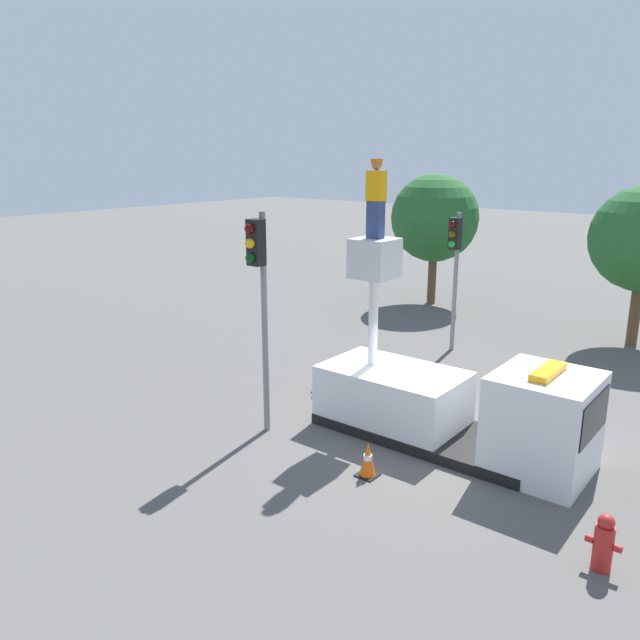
{
  "coord_description": "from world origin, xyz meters",
  "views": [
    {
      "loc": [
        6.22,
        -11.8,
        6.27
      ],
      "look_at": [
        -2.35,
        -0.98,
        2.6
      ],
      "focal_mm": 35.0,
      "sensor_mm": 36.0,
      "label": 1
    }
  ],
  "objects_px": {
    "bucket_truck": "(449,406)",
    "tree_right_bg": "(435,218)",
    "traffic_light_across": "(455,254)",
    "traffic_cone_curbside": "(368,460)",
    "traffic_light_pole": "(259,280)",
    "traffic_cone_rear": "(321,379)",
    "worker": "(376,199)",
    "fire_hydrant": "(604,543)"
  },
  "relations": [
    {
      "from": "traffic_light_across",
      "to": "worker",
      "type": "bearing_deg",
      "value": -80.09
    },
    {
      "from": "tree_right_bg",
      "to": "fire_hydrant",
      "type": "bearing_deg",
      "value": -53.03
    },
    {
      "from": "traffic_light_across",
      "to": "tree_right_bg",
      "type": "relative_size",
      "value": 0.82
    },
    {
      "from": "traffic_cone_curbside",
      "to": "traffic_light_pole",
      "type": "bearing_deg",
      "value": 176.4
    },
    {
      "from": "traffic_cone_rear",
      "to": "traffic_cone_curbside",
      "type": "xyz_separation_m",
      "value": [
        3.56,
        -2.98,
        -0.03
      ]
    },
    {
      "from": "bucket_truck",
      "to": "traffic_light_across",
      "type": "relative_size",
      "value": 1.35
    },
    {
      "from": "traffic_light_pole",
      "to": "traffic_cone_curbside",
      "type": "bearing_deg",
      "value": -3.6
    },
    {
      "from": "bucket_truck",
      "to": "fire_hydrant",
      "type": "height_order",
      "value": "bucket_truck"
    },
    {
      "from": "traffic_light_across",
      "to": "traffic_cone_rear",
      "type": "bearing_deg",
      "value": -100.08
    },
    {
      "from": "fire_hydrant",
      "to": "bucket_truck",
      "type": "bearing_deg",
      "value": 147.86
    },
    {
      "from": "traffic_cone_curbside",
      "to": "tree_right_bg",
      "type": "bearing_deg",
      "value": 114.02
    },
    {
      "from": "bucket_truck",
      "to": "worker",
      "type": "xyz_separation_m",
      "value": [
        -2.04,
        0.0,
        4.41
      ]
    },
    {
      "from": "bucket_truck",
      "to": "traffic_cone_curbside",
      "type": "height_order",
      "value": "bucket_truck"
    },
    {
      "from": "fire_hydrant",
      "to": "tree_right_bg",
      "type": "bearing_deg",
      "value": 126.97
    },
    {
      "from": "traffic_cone_rear",
      "to": "traffic_light_pole",
      "type": "bearing_deg",
      "value": -80.33
    },
    {
      "from": "traffic_light_pole",
      "to": "fire_hydrant",
      "type": "bearing_deg",
      "value": -2.7
    },
    {
      "from": "traffic_cone_rear",
      "to": "traffic_cone_curbside",
      "type": "distance_m",
      "value": 4.64
    },
    {
      "from": "traffic_light_pole",
      "to": "traffic_cone_rear",
      "type": "bearing_deg",
      "value": 99.67
    },
    {
      "from": "traffic_light_across",
      "to": "traffic_cone_rear",
      "type": "relative_size",
      "value": 5.66
    },
    {
      "from": "bucket_truck",
      "to": "traffic_light_pole",
      "type": "xyz_separation_m",
      "value": [
        -3.65,
        -2.11,
        2.7
      ]
    },
    {
      "from": "traffic_light_across",
      "to": "traffic_cone_curbside",
      "type": "bearing_deg",
      "value": -73.38
    },
    {
      "from": "worker",
      "to": "tree_right_bg",
      "type": "distance_m",
      "value": 13.03
    },
    {
      "from": "bucket_truck",
      "to": "tree_right_bg",
      "type": "bearing_deg",
      "value": 120.09
    },
    {
      "from": "traffic_light_across",
      "to": "tree_right_bg",
      "type": "height_order",
      "value": "tree_right_bg"
    },
    {
      "from": "worker",
      "to": "traffic_light_across",
      "type": "relative_size",
      "value": 0.39
    },
    {
      "from": "bucket_truck",
      "to": "tree_right_bg",
      "type": "height_order",
      "value": "tree_right_bg"
    },
    {
      "from": "fire_hydrant",
      "to": "traffic_cone_curbside",
      "type": "bearing_deg",
      "value": 177.91
    },
    {
      "from": "traffic_cone_rear",
      "to": "tree_right_bg",
      "type": "bearing_deg",
      "value": 103.94
    },
    {
      "from": "worker",
      "to": "traffic_light_pole",
      "type": "xyz_separation_m",
      "value": [
        -1.62,
        -2.11,
        -1.71
      ]
    },
    {
      "from": "tree_right_bg",
      "to": "traffic_cone_rear",
      "type": "bearing_deg",
      "value": -76.06
    },
    {
      "from": "bucket_truck",
      "to": "traffic_cone_curbside",
      "type": "bearing_deg",
      "value": -103.93
    },
    {
      "from": "traffic_light_pole",
      "to": "traffic_cone_curbside",
      "type": "relative_size",
      "value": 6.82
    },
    {
      "from": "traffic_cone_curbside",
      "to": "tree_right_bg",
      "type": "height_order",
      "value": "tree_right_bg"
    },
    {
      "from": "bucket_truck",
      "to": "traffic_cone_rear",
      "type": "height_order",
      "value": "bucket_truck"
    },
    {
      "from": "traffic_light_pole",
      "to": "fire_hydrant",
      "type": "distance_m",
      "value": 8.22
    },
    {
      "from": "fire_hydrant",
      "to": "traffic_cone_rear",
      "type": "distance_m",
      "value": 8.66
    },
    {
      "from": "traffic_light_pole",
      "to": "fire_hydrant",
      "type": "relative_size",
      "value": 5.31
    },
    {
      "from": "traffic_light_across",
      "to": "traffic_cone_rear",
      "type": "xyz_separation_m",
      "value": [
        -1.0,
        -5.6,
        -2.83
      ]
    },
    {
      "from": "bucket_truck",
      "to": "traffic_light_pole",
      "type": "relative_size",
      "value": 1.2
    },
    {
      "from": "traffic_light_pole",
      "to": "fire_hydrant",
      "type": "xyz_separation_m",
      "value": [
        7.59,
        -0.36,
        -3.14
      ]
    },
    {
      "from": "traffic_cone_curbside",
      "to": "tree_right_bg",
      "type": "distance_m",
      "value": 15.97
    },
    {
      "from": "fire_hydrant",
      "to": "worker",
      "type": "bearing_deg",
      "value": 157.52
    }
  ]
}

